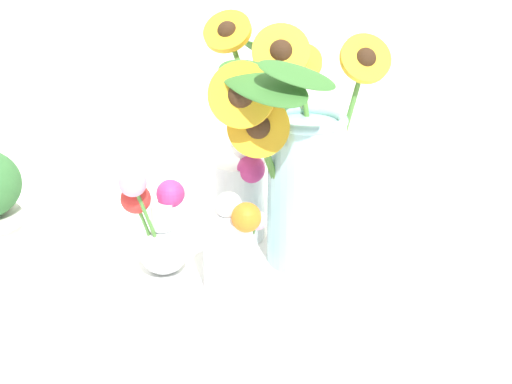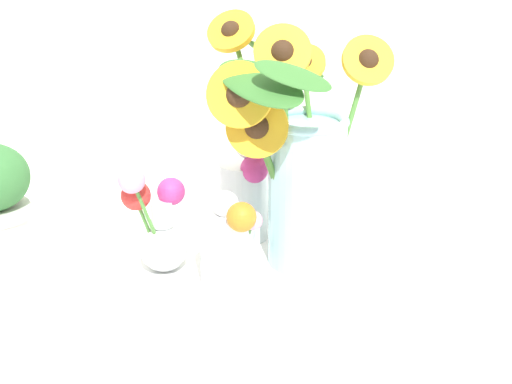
{
  "view_description": "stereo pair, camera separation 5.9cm",
  "coord_description": "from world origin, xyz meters",
  "px_view_note": "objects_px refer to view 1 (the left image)",
  "views": [
    {
      "loc": [
        -0.04,
        -0.86,
        0.51
      ],
      "look_at": [
        -0.02,
        0.02,
        0.13
      ],
      "focal_mm": 50.0,
      "sensor_mm": 36.0,
      "label": 1
    },
    {
      "loc": [
        0.02,
        -0.86,
        0.51
      ],
      "look_at": [
        -0.02,
        0.02,
        0.13
      ],
      "focal_mm": 50.0,
      "sensor_mm": 36.0,
      "label": 2
    }
  ],
  "objects_px": {
    "serving_tray": "(256,272)",
    "vase_bulb_right": "(158,229)",
    "vase_small_back": "(242,189)",
    "vase_small_center": "(232,245)",
    "mason_jar_sunflowers": "(298,163)"
  },
  "relations": [
    {
      "from": "serving_tray",
      "to": "vase_bulb_right",
      "type": "bearing_deg",
      "value": -172.05
    },
    {
      "from": "vase_bulb_right",
      "to": "vase_small_back",
      "type": "distance_m",
      "value": 0.16
    },
    {
      "from": "vase_small_center",
      "to": "vase_small_back",
      "type": "xyz_separation_m",
      "value": [
        0.01,
        0.15,
        0.01
      ]
    },
    {
      "from": "serving_tray",
      "to": "vase_small_back",
      "type": "relative_size",
      "value": 2.44
    },
    {
      "from": "mason_jar_sunflowers",
      "to": "vase_bulb_right",
      "type": "distance_m",
      "value": 0.21
    },
    {
      "from": "serving_tray",
      "to": "vase_bulb_right",
      "type": "xyz_separation_m",
      "value": [
        -0.13,
        -0.02,
        0.08
      ]
    },
    {
      "from": "vase_small_center",
      "to": "mason_jar_sunflowers",
      "type": "bearing_deg",
      "value": 40.13
    },
    {
      "from": "vase_bulb_right",
      "to": "serving_tray",
      "type": "bearing_deg",
      "value": 7.95
    },
    {
      "from": "serving_tray",
      "to": "mason_jar_sunflowers",
      "type": "relative_size",
      "value": 1.29
    },
    {
      "from": "serving_tray",
      "to": "mason_jar_sunflowers",
      "type": "bearing_deg",
      "value": 16.16
    },
    {
      "from": "vase_small_center",
      "to": "vase_bulb_right",
      "type": "bearing_deg",
      "value": 157.85
    },
    {
      "from": "vase_bulb_right",
      "to": "vase_small_back",
      "type": "relative_size",
      "value": 0.89
    },
    {
      "from": "mason_jar_sunflowers",
      "to": "vase_bulb_right",
      "type": "xyz_separation_m",
      "value": [
        -0.19,
        -0.04,
        -0.08
      ]
    },
    {
      "from": "vase_small_center",
      "to": "vase_bulb_right",
      "type": "xyz_separation_m",
      "value": [
        -0.1,
        0.04,
        0.0
      ]
    },
    {
      "from": "mason_jar_sunflowers",
      "to": "vase_bulb_right",
      "type": "relative_size",
      "value": 2.12
    }
  ]
}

